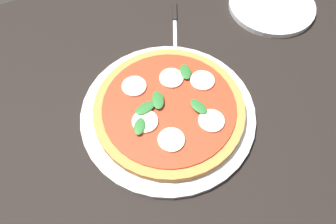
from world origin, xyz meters
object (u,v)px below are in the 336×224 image
(dining_table, at_px, (189,131))
(pizza, at_px, (169,108))
(plate_white, at_px, (272,5))
(knife, at_px, (175,20))
(serving_tray, at_px, (168,113))

(dining_table, height_order, pizza, pizza)
(pizza, bearing_deg, plate_white, 25.63)
(plate_white, bearing_deg, knife, 165.72)
(pizza, bearing_deg, serving_tray, -174.99)
(dining_table, relative_size, serving_tray, 3.98)
(pizza, height_order, knife, pizza)
(serving_tray, distance_m, knife, 0.29)
(plate_white, bearing_deg, pizza, -154.37)
(serving_tray, height_order, knife, serving_tray)
(knife, bearing_deg, dining_table, -108.43)
(pizza, bearing_deg, dining_table, -18.67)
(pizza, relative_size, plate_white, 1.39)
(plate_white, height_order, knife, plate_white)
(plate_white, bearing_deg, dining_table, -149.62)
(dining_table, relative_size, plate_white, 6.49)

